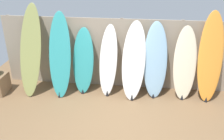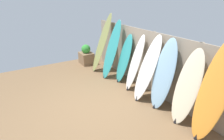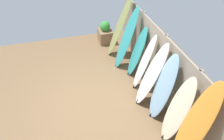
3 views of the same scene
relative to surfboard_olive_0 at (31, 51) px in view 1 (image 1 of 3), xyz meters
name	(u,v)px [view 1 (image 1 of 3)]	position (x,y,z in m)	size (l,w,h in m)	color
ground	(111,134)	(2.16, -1.53, -1.06)	(7.68, 7.68, 0.00)	brown
fence_back	(121,54)	(2.16, 0.48, -0.16)	(6.08, 0.11, 1.80)	gray
surfboard_olive_0	(31,51)	(0.00, 0.00, 0.00)	(0.56, 0.86, 2.15)	olive
surfboard_teal_1	(60,55)	(0.73, -0.01, -0.08)	(0.60, 0.78, 1.99)	teal
surfboard_teal_2	(83,61)	(1.26, 0.16, -0.27)	(0.52, 0.54, 1.60)	teal
surfboard_white_3	(108,61)	(1.89, 0.12, -0.23)	(0.50, 0.60, 1.70)	white
surfboard_white_4	(134,61)	(2.50, 0.05, -0.17)	(0.61, 0.74, 1.81)	white
surfboard_skyblue_5	(155,61)	(3.01, 0.13, -0.16)	(0.60, 0.53, 1.81)	#8CB7D6
surfboard_cream_6	(185,64)	(3.70, 0.13, -0.21)	(0.55, 0.49, 1.73)	beige
surfboard_orange_7	(210,58)	(4.25, 0.14, -0.03)	(0.55, 0.58, 2.08)	orange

